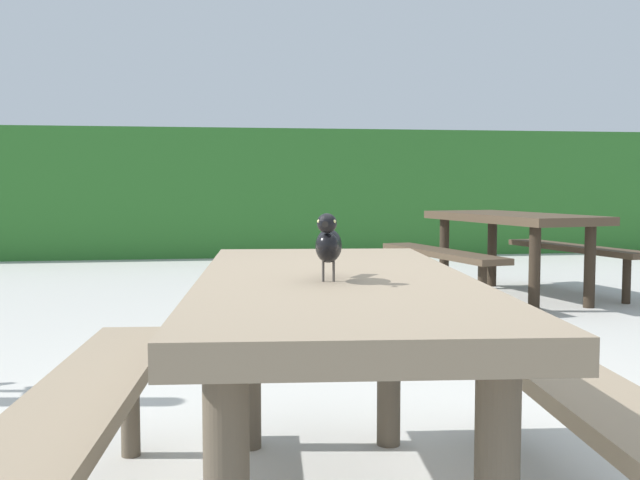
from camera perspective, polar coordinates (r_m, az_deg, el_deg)
hedge_wall at (r=11.40m, az=-6.40°, el=3.55°), size 28.00×2.14×1.75m
picnic_table_foreground at (r=2.20m, az=1.08°, el=-7.43°), size 1.83×1.86×0.74m
bird_grackle at (r=2.03m, az=0.63°, el=-0.25°), size 0.11×0.28×0.18m
picnic_table_mid_left at (r=6.92m, az=14.06°, el=0.40°), size 1.99×2.02×0.74m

